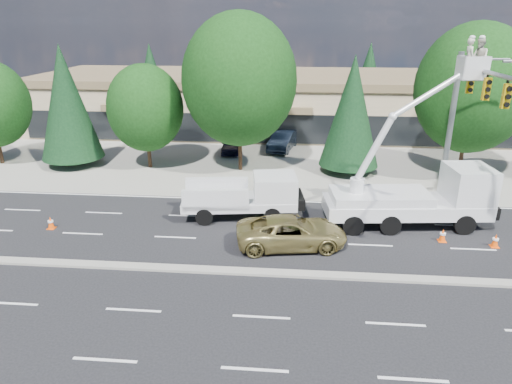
# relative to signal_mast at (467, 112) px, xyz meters

# --- Properties ---
(ground) EXTENTS (140.00, 140.00, 0.00)m
(ground) POSITION_rel_signal_mast_xyz_m (-10.03, -7.04, -6.06)
(ground) COLOR black
(ground) RESTS_ON ground
(concrete_apron) EXTENTS (140.00, 22.00, 0.01)m
(concrete_apron) POSITION_rel_signal_mast_xyz_m (-10.03, 12.96, -6.05)
(concrete_apron) COLOR gray
(concrete_apron) RESTS_ON ground
(road_median) EXTENTS (120.00, 0.55, 0.12)m
(road_median) POSITION_rel_signal_mast_xyz_m (-10.03, -7.04, -6.00)
(road_median) COLOR gray
(road_median) RESTS_ON ground
(strip_mall) EXTENTS (50.40, 15.40, 5.50)m
(strip_mall) POSITION_rel_signal_mast_xyz_m (-10.03, 22.93, -3.23)
(strip_mall) COLOR tan
(strip_mall) RESTS_ON ground
(tree_front_b) EXTENTS (4.60, 4.60, 9.07)m
(tree_front_b) POSITION_rel_signal_mast_xyz_m (-26.03, 7.96, -1.19)
(tree_front_b) COLOR #332114
(tree_front_b) RESTS_ON ground
(tree_front_c) EXTENTS (5.59, 5.59, 7.76)m
(tree_front_c) POSITION_rel_signal_mast_xyz_m (-20.03, 7.96, -1.52)
(tree_front_c) COLOR #332114
(tree_front_c) RESTS_ON ground
(tree_front_d) EXTENTS (8.15, 8.15, 11.31)m
(tree_front_d) POSITION_rel_signal_mast_xyz_m (-13.03, 7.96, 0.57)
(tree_front_d) COLOR #332114
(tree_front_d) RESTS_ON ground
(tree_front_e) EXTENTS (4.30, 4.30, 8.48)m
(tree_front_e) POSITION_rel_signal_mast_xyz_m (-5.03, 7.96, -1.51)
(tree_front_e) COLOR #332114
(tree_front_e) RESTS_ON ground
(tree_front_f) EXTENTS (7.67, 7.67, 10.64)m
(tree_front_f) POSITION_rel_signal_mast_xyz_m (2.97, 7.96, 0.17)
(tree_front_f) COLOR #332114
(tree_front_f) RESTS_ON ground
(tree_back_a) EXTENTS (4.02, 4.02, 7.93)m
(tree_back_a) POSITION_rel_signal_mast_xyz_m (-28.03, 34.96, -1.80)
(tree_back_a) COLOR #332114
(tree_back_a) RESTS_ON ground
(tree_back_b) EXTENTS (5.04, 5.04, 9.94)m
(tree_back_b) POSITION_rel_signal_mast_xyz_m (-14.03, 34.96, -0.72)
(tree_back_b) COLOR #332114
(tree_back_b) RESTS_ON ground
(tree_back_c) EXTENTS (4.14, 4.14, 8.16)m
(tree_back_c) POSITION_rel_signal_mast_xyz_m (-0.03, 34.96, -1.68)
(tree_back_c) COLOR #332114
(tree_back_c) RESTS_ON ground
(tree_back_d) EXTENTS (5.21, 5.21, 10.26)m
(tree_back_d) POSITION_rel_signal_mast_xyz_m (11.97, 34.96, -0.55)
(tree_back_d) COLOR #332114
(tree_back_d) RESTS_ON ground
(signal_mast) EXTENTS (2.76, 10.16, 9.00)m
(signal_mast) POSITION_rel_signal_mast_xyz_m (0.00, 0.00, 0.00)
(signal_mast) COLOR gray
(signal_mast) RESTS_ON ground
(utility_pickup) EXTENTS (6.67, 3.17, 2.46)m
(utility_pickup) POSITION_rel_signal_mast_xyz_m (-11.55, -0.78, -5.04)
(utility_pickup) COLOR silver
(utility_pickup) RESTS_ON ground
(bucket_truck) EXTENTS (8.93, 3.56, 9.92)m
(bucket_truck) POSITION_rel_signal_mast_xyz_m (-2.09, -1.10, -3.94)
(bucket_truck) COLOR silver
(bucket_truck) RESTS_ON ground
(traffic_cone_a) EXTENTS (0.40, 0.40, 0.70)m
(traffic_cone_a) POSITION_rel_signal_mast_xyz_m (-22.00, -3.35, -5.72)
(traffic_cone_a) COLOR #F94E07
(traffic_cone_a) RESTS_ON ground
(traffic_cone_b) EXTENTS (0.40, 0.40, 0.70)m
(traffic_cone_b) POSITION_rel_signal_mast_xyz_m (-11.31, -3.49, -5.72)
(traffic_cone_b) COLOR #F94E07
(traffic_cone_b) RESTS_ON ground
(traffic_cone_c) EXTENTS (0.40, 0.40, 0.70)m
(traffic_cone_c) POSITION_rel_signal_mast_xyz_m (-8.17, -3.70, -5.72)
(traffic_cone_c) COLOR #F94E07
(traffic_cone_c) RESTS_ON ground
(traffic_cone_d) EXTENTS (0.40, 0.40, 0.70)m
(traffic_cone_d) POSITION_rel_signal_mast_xyz_m (-1.33, -3.06, -5.72)
(traffic_cone_d) COLOR #F94E07
(traffic_cone_d) RESTS_ON ground
(traffic_cone_e) EXTENTS (0.40, 0.40, 0.70)m
(traffic_cone_e) POSITION_rel_signal_mast_xyz_m (1.11, -3.46, -5.72)
(traffic_cone_e) COLOR #F94E07
(traffic_cone_e) RESTS_ON ground
(minivan) EXTENTS (5.78, 3.34, 1.52)m
(minivan) POSITION_rel_signal_mast_xyz_m (-9.00, -4.24, -5.30)
(minivan) COLOR olive
(minivan) RESTS_ON ground
(parked_car_west) EXTENTS (1.84, 4.08, 1.36)m
(parked_car_west) POSITION_rel_signal_mast_xyz_m (-14.37, 12.77, -5.38)
(parked_car_west) COLOR black
(parked_car_west) RESTS_ON ground
(parked_car_east) EXTENTS (2.73, 5.26, 1.65)m
(parked_car_east) POSITION_rel_signal_mast_xyz_m (-10.03, 13.96, -5.23)
(parked_car_east) COLOR black
(parked_car_east) RESTS_ON ground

